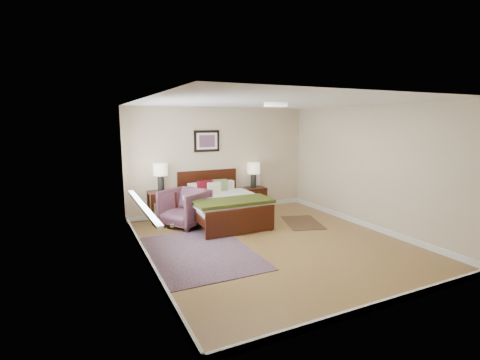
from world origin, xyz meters
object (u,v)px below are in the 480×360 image
Objects in this scene: nightstand_left at (162,197)px; lamp_left at (161,172)px; bed at (222,201)px; lamp_right at (254,171)px; armchair at (185,208)px; rug_persian at (201,252)px; nightstand_right at (254,196)px.

nightstand_left is 0.54m from lamp_left.
bed is 3.10× the size of lamp_left.
armchair is (-1.94, -0.59, -0.59)m from lamp_right.
bed reaches higher than nightstand_left.
lamp_right reaches higher than rug_persian.
bed is at bearing -31.38° from lamp_left.
lamp_left is at bearing 179.67° from nightstand_right.
lamp_right is (0.00, 0.01, 0.63)m from nightstand_right.
nightstand_left is at bearing 149.44° from bed.
lamp_right reaches higher than armchair.
lamp_right is at bearing 0.00° from lamp_left.
armchair is (0.34, -0.57, -0.15)m from nightstand_left.
bed is 1.33m from nightstand_left.
lamp_right is 0.26× the size of rug_persian.
nightstand_left reaches higher than rug_persian.
lamp_left is 0.26× the size of rug_persian.
bed is 1.42m from lamp_right.
lamp_right is at bearing 45.85° from rug_persian.
nightstand_left is at bearing 94.47° from rug_persian.
nightstand_right is (1.13, 0.69, -0.13)m from bed.
nightstand_right is 0.66× the size of armchair.
lamp_left is at bearing 94.42° from rug_persian.
lamp_left is (-1.15, 0.70, 0.61)m from bed.
lamp_left is (0.00, 0.02, 0.54)m from nightstand_left.
lamp_left is 0.71× the size of armchair.
armchair is at bearing -163.14° from lamp_right.
rug_persian is at bearing -86.02° from nightstand_left.
lamp_left is 2.42m from rug_persian.
bed is 1.33m from nightstand_right.
armchair reaches higher than rug_persian.
armchair is (-0.80, 0.11, -0.08)m from bed.
rug_persian is (-2.13, -2.16, -0.97)m from lamp_right.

